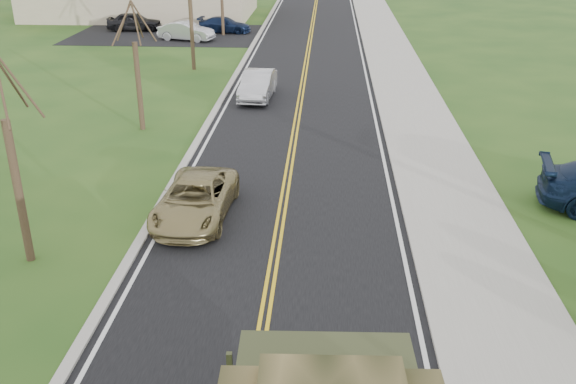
{
  "coord_description": "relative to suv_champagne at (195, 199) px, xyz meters",
  "views": [
    {
      "loc": [
        1.39,
        -5.61,
        9.24
      ],
      "look_at": [
        0.35,
        11.2,
        1.8
      ],
      "focal_mm": 40.0,
      "sensor_mm": 36.0,
      "label": 1
    }
  ],
  "objects": [
    {
      "name": "road",
      "position": [
        2.77,
        26.98,
        -0.65
      ],
      "size": [
        8.0,
        120.0,
        0.01
      ],
      "primitive_type": "cube",
      "color": "black",
      "rests_on": "ground"
    },
    {
      "name": "curb_right",
      "position": [
        6.92,
        26.98,
        -0.6
      ],
      "size": [
        0.3,
        120.0,
        0.12
      ],
      "primitive_type": "cube",
      "color": "#9E998E",
      "rests_on": "ground"
    },
    {
      "name": "sidewalk_right",
      "position": [
        8.67,
        26.98,
        -0.61
      ],
      "size": [
        3.2,
        120.0,
        0.1
      ],
      "primitive_type": "cube",
      "color": "#9E998E",
      "rests_on": "ground"
    },
    {
      "name": "curb_left",
      "position": [
        -1.38,
        26.98,
        -0.61
      ],
      "size": [
        0.3,
        120.0,
        0.1
      ],
      "primitive_type": "cube",
      "color": "#9E998E",
      "rests_on": "ground"
    },
    {
      "name": "bare_tree_a",
      "position": [
        -4.24,
        -3.02,
        1.97
      ],
      "size": [
        1.93,
        2.26,
        6.08
      ],
      "color": "#38281C",
      "rests_on": "ground"
    },
    {
      "name": "bare_tree_b",
      "position": [
        -4.24,
        8.98,
        1.82
      ],
      "size": [
        1.83,
        2.14,
        5.73
      ],
      "color": "#38281C",
      "rests_on": "ground"
    },
    {
      "name": "bare_tree_c",
      "position": [
        -4.24,
        20.98,
        2.12
      ],
      "size": [
        2.04,
        2.39,
        6.42
      ],
      "color": "#38281C",
      "rests_on": "ground"
    },
    {
      "name": "bare_tree_d",
      "position": [
        -4.24,
        32.98,
        1.89
      ],
      "size": [
        1.88,
        2.2,
        5.91
      ],
      "color": "#38281C",
      "rests_on": "ground"
    },
    {
      "name": "suv_champagne",
      "position": [
        0.0,
        0.0,
        0.0
      ],
      "size": [
        2.39,
        4.82,
        1.31
      ],
      "primitive_type": "imported",
      "rotation": [
        0.0,
        0.0,
        -0.05
      ],
      "color": "olive",
      "rests_on": "ground"
    },
    {
      "name": "sedan_silver",
      "position": [
        0.5,
        14.55,
        0.06
      ],
      "size": [
        1.76,
        4.45,
        1.44
      ],
      "primitive_type": "imported",
      "rotation": [
        0.0,
        0.0,
        -0.05
      ],
      "color": "silver",
      "rests_on": "ground"
    },
    {
      "name": "lot_car_dark",
      "position": [
        -11.86,
        34.54,
        0.09
      ],
      "size": [
        4.53,
        2.1,
        1.5
      ],
      "primitive_type": "imported",
      "rotation": [
        0.0,
        0.0,
        1.65
      ],
      "color": "black",
      "rests_on": "ground"
    },
    {
      "name": "lot_car_silver",
      "position": [
        -6.69,
        30.56,
        0.05
      ],
      "size": [
        4.55,
        2.55,
        1.42
      ],
      "primitive_type": "imported",
      "rotation": [
        0.0,
        0.0,
        1.31
      ],
      "color": "silver",
      "rests_on": "ground"
    },
    {
      "name": "lot_car_navy",
      "position": [
        -4.28,
        34.16,
        -0.04
      ],
      "size": [
        4.41,
        2.13,
        1.24
      ],
      "primitive_type": "imported",
      "rotation": [
        0.0,
        0.0,
        1.48
      ],
      "color": "#0F1B39",
      "rests_on": "ground"
    }
  ]
}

